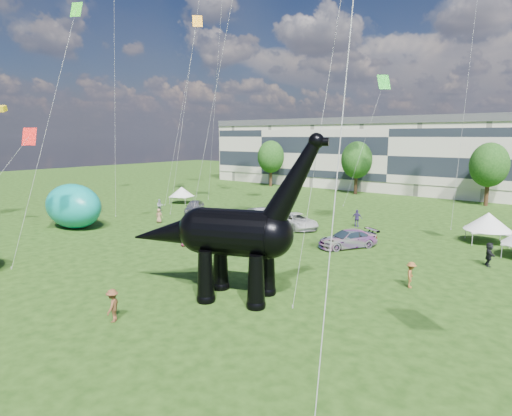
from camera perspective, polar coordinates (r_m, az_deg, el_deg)
The scene contains 14 objects.
ground at distance 26.16m, azimuth -14.84°, elevation -12.74°, with size 220.00×220.00×0.00m, color #16330C.
terrace_row at distance 81.18m, azimuth 18.59°, elevation 6.41°, with size 78.00×11.00×12.00m, color beige.
tree_far_left at distance 83.65m, azimuth 1.99°, elevation 7.18°, with size 5.20×5.20×9.44m.
tree_mid_left at distance 74.39m, azimuth 13.29°, elevation 6.63°, with size 5.20×5.20×9.44m.
tree_mid_right at distance 68.33m, azimuth 28.70°, elevation 5.48°, with size 5.20×5.20×9.44m.
dinosaur_sculpture at distance 25.85m, azimuth -3.73°, elevation -3.59°, with size 12.45×6.19×10.36m.
car_silver at distance 55.56m, azimuth -8.21°, elevation 0.18°, with size 1.91×4.75×1.62m, color #A1A2A6.
car_grey at distance 48.65m, azimuth 0.70°, elevation -1.04°, with size 1.75×5.02×1.65m, color slate.
car_white at distance 46.03m, azimuth 5.49°, elevation -1.73°, with size 2.66×5.76×1.60m, color silver.
car_dark at distance 38.85m, azimuth 12.12°, elevation -4.04°, with size 2.20×5.42×1.57m, color #595960.
gazebo_far at distance 44.71m, azimuth 28.54°, elevation -1.61°, with size 5.39×5.39×2.87m.
gazebo_left at distance 63.73m, azimuth -9.87°, elevation 2.15°, with size 4.37×4.37×2.43m.
inflatable_teal at distance 49.81m, azimuth -23.19°, elevation 0.24°, with size 7.61×4.76×4.76m, color #0B8C83.
visitors at distance 37.89m, azimuth 5.28°, elevation -4.06°, with size 46.16×40.88×1.90m.
Camera 1 is at (19.63, -14.24, 9.79)m, focal length 30.00 mm.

